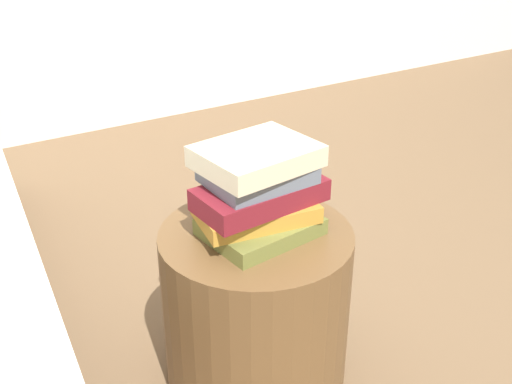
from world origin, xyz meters
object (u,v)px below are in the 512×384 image
(book_ochre, at_px, (255,211))
(side_table, at_px, (256,308))
(book_olive, at_px, (260,227))
(book_cream, at_px, (256,156))
(book_maroon, at_px, (260,195))
(book_slate, at_px, (258,174))

(book_ochre, bearing_deg, side_table, -3.48)
(side_table, distance_m, book_olive, 0.24)
(side_table, height_order, book_cream, book_cream)
(side_table, relative_size, book_maroon, 1.58)
(book_slate, distance_m, book_cream, 0.04)
(side_table, xyz_separation_m, book_olive, (0.01, -0.01, 0.24))
(book_ochre, relative_size, book_cream, 1.06)
(side_table, height_order, book_slate, book_slate)
(side_table, xyz_separation_m, book_cream, (0.01, 0.01, 0.42))
(side_table, height_order, book_maroon, book_maroon)
(book_slate, bearing_deg, book_cream, 139.15)
(book_cream, bearing_deg, book_slate, -45.39)
(side_table, distance_m, book_ochre, 0.28)
(side_table, bearing_deg, book_ochre, 168.64)
(book_olive, height_order, book_cream, book_cream)
(side_table, bearing_deg, book_maroon, -54.90)
(side_table, xyz_separation_m, book_maroon, (0.01, -0.01, 0.33))
(book_olive, xyz_separation_m, book_maroon, (-0.00, -0.00, 0.09))
(book_olive, distance_m, book_maroon, 0.09)
(book_maroon, xyz_separation_m, book_slate, (0.00, 0.02, 0.05))
(side_table, relative_size, book_olive, 1.86)
(book_maroon, relative_size, book_cream, 1.17)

